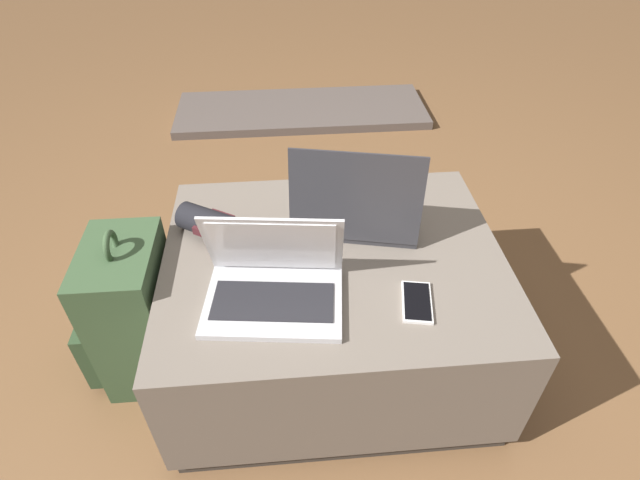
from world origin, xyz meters
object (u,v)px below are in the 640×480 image
Objects in this scene: backpack at (131,315)px; wrist_brace at (214,225)px; laptop_far at (356,208)px; laptop_near at (274,282)px; cell_phone at (417,302)px.

wrist_brace is (0.26, 0.10, 0.23)m from backpack.
laptop_far reaches higher than wrist_brace.
laptop_near is 0.89× the size of laptop_far.
laptop_near is 0.50m from backpack.
wrist_brace is (-0.50, 0.30, 0.03)m from cell_phone.
laptop_near is at bearing 60.69° from laptop_far.
backpack is 2.40× the size of wrist_brace.
laptop_near is at bearing -56.97° from wrist_brace.
laptop_near is 0.35m from cell_phone.
laptop_far reaches higher than laptop_near.
laptop_near is 0.35m from laptop_far.
backpack is 0.36m from wrist_brace.
cell_phone is 0.27× the size of backpack.
backpack reaches higher than wrist_brace.
wrist_brace is at bearing 112.27° from backpack.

